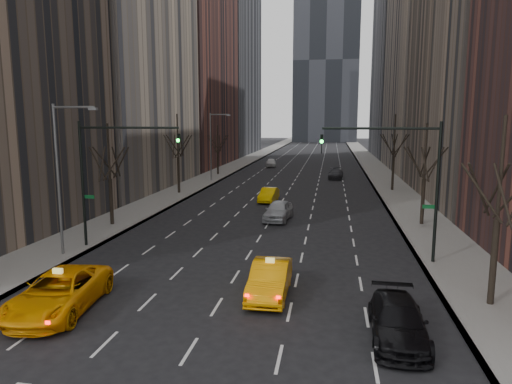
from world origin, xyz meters
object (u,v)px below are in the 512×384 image
at_px(taxi_sedan, 270,279).
at_px(parked_suv_black, 398,321).
at_px(silver_sedan_ahead, 278,210).
at_px(taxi_suv, 59,292).

bearing_deg(taxi_sedan, parked_suv_black, -33.69).
height_order(silver_sedan_ahead, parked_suv_black, silver_sedan_ahead).
height_order(taxi_sedan, parked_suv_black, taxi_sedan).
bearing_deg(silver_sedan_ahead, parked_suv_black, -65.41).
distance_m(taxi_sedan, parked_suv_black, 6.42).
relative_size(taxi_suv, taxi_sedan, 1.25).
xyz_separation_m(taxi_suv, silver_sedan_ahead, (7.24, 19.72, -0.04)).
bearing_deg(taxi_suv, parked_suv_black, -7.22).
relative_size(taxi_suv, silver_sedan_ahead, 1.29).
xyz_separation_m(taxi_sedan, silver_sedan_ahead, (-1.52, 16.46, 0.00)).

